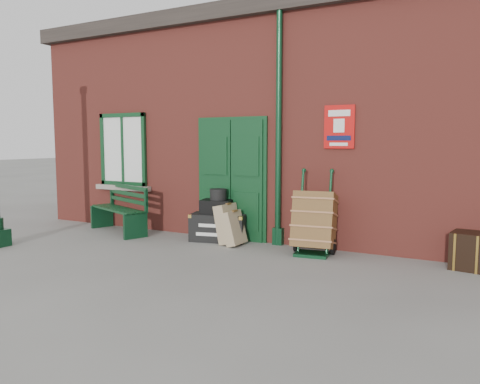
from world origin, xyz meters
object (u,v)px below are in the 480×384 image
Objects in this scene: bench at (121,208)px; porter_trolley at (314,222)px; houdini_trunk at (219,227)px; dark_trunk at (480,252)px.

porter_trolley is at bearing 23.06° from bench.
dark_trunk is (4.27, 0.00, 0.02)m from houdini_trunk.
porter_trolley reaches higher than dark_trunk.
dark_trunk is at bearing -13.63° from houdini_trunk.
bench is 2.19m from houdini_trunk.
houdini_trunk is at bearing -171.89° from dark_trunk.
bench is at bearing 173.30° from porter_trolley.
dark_trunk is at bearing -4.16° from porter_trolley.
dark_trunk is at bearing 24.01° from bench.
bench is at bearing 172.27° from houdini_trunk.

